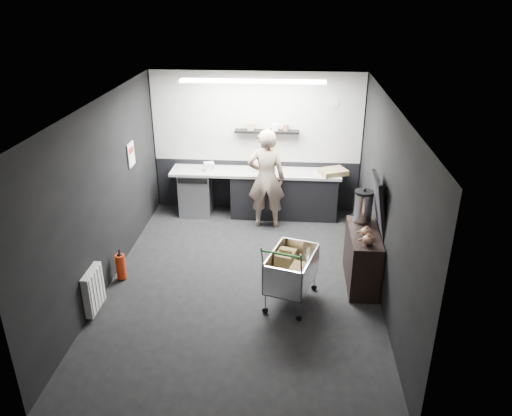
{
  "coord_description": "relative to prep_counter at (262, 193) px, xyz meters",
  "views": [
    {
      "loc": [
        0.69,
        -6.4,
        4.15
      ],
      "look_at": [
        0.17,
        0.4,
        1.05
      ],
      "focal_mm": 35.0,
      "sensor_mm": 36.0,
      "label": 1
    }
  ],
  "objects": [
    {
      "name": "floor",
      "position": [
        -0.14,
        -2.42,
        -0.46
      ],
      "size": [
        5.5,
        5.5,
        0.0
      ],
      "primitive_type": "plane",
      "color": "black",
      "rests_on": "ground"
    },
    {
      "name": "ceiling_strip",
      "position": [
        -0.14,
        -0.57,
        2.21
      ],
      "size": [
        2.4,
        0.2,
        0.04
      ],
      "primitive_type": "cube",
      "color": "white",
      "rests_on": "ceiling"
    },
    {
      "name": "person",
      "position": [
        0.1,
        -0.45,
        0.47
      ],
      "size": [
        0.68,
        0.45,
        1.85
      ],
      "primitive_type": "imported",
      "rotation": [
        0.0,
        0.0,
        3.16
      ],
      "color": "beige",
      "rests_on": "floor"
    },
    {
      "name": "wall_left",
      "position": [
        -2.14,
        -2.42,
        0.89
      ],
      "size": [
        0.0,
        5.5,
        5.5
      ],
      "primitive_type": "plane",
      "rotation": [
        1.57,
        0.0,
        1.57
      ],
      "color": "black",
      "rests_on": "floor"
    },
    {
      "name": "poster",
      "position": [
        -2.12,
        -1.12,
        1.09
      ],
      "size": [
        0.02,
        0.3,
        0.4
      ],
      "primitive_type": "cube",
      "color": "white",
      "rests_on": "wall_left"
    },
    {
      "name": "shopping_cart",
      "position": [
        0.59,
        -2.87,
        0.04
      ],
      "size": [
        0.81,
        1.09,
        1.04
      ],
      "color": "silver",
      "rests_on": "floor"
    },
    {
      "name": "prep_counter",
      "position": [
        0.0,
        0.0,
        0.0
      ],
      "size": [
        3.2,
        0.61,
        0.9
      ],
      "color": "black",
      "rests_on": "floor"
    },
    {
      "name": "pink_tub",
      "position": [
        -0.09,
        0.0,
        0.55
      ],
      "size": [
        0.21,
        0.21,
        0.21
      ],
      "primitive_type": "cylinder",
      "color": "silver",
      "rests_on": "prep_counter"
    },
    {
      "name": "fire_extinguisher",
      "position": [
        -1.99,
        -2.49,
        -0.22
      ],
      "size": [
        0.15,
        0.15,
        0.49
      ],
      "color": "red",
      "rests_on": "floor"
    },
    {
      "name": "wall_clock",
      "position": [
        1.26,
        0.3,
        1.69
      ],
      "size": [
        0.2,
        0.03,
        0.2
      ],
      "primitive_type": "cylinder",
      "rotation": [
        1.57,
        0.0,
        0.0
      ],
      "color": "silver",
      "rests_on": "wall_back"
    },
    {
      "name": "poster_red_band",
      "position": [
        -2.11,
        -1.12,
        1.16
      ],
      "size": [
        0.02,
        0.22,
        0.1
      ],
      "primitive_type": "cube",
      "color": "red",
      "rests_on": "poster"
    },
    {
      "name": "white_container",
      "position": [
        -1.01,
        -0.05,
        0.52
      ],
      "size": [
        0.22,
        0.2,
        0.16
      ],
      "primitive_type": "cube",
      "rotation": [
        0.0,
        0.0,
        0.33
      ],
      "color": "silver",
      "rests_on": "prep_counter"
    },
    {
      "name": "sideboard",
      "position": [
        1.64,
        -2.26,
        0.08
      ],
      "size": [
        0.48,
        1.13,
        1.69
      ],
      "color": "black",
      "rests_on": "floor"
    },
    {
      "name": "ceiling",
      "position": [
        -0.14,
        -2.42,
        2.24
      ],
      "size": [
        5.5,
        5.5,
        0.0
      ],
      "primitive_type": "plane",
      "rotation": [
        3.14,
        0.0,
        0.0
      ],
      "color": "silver",
      "rests_on": "wall_back"
    },
    {
      "name": "radiator",
      "position": [
        -2.08,
        -3.32,
        -0.11
      ],
      "size": [
        0.1,
        0.5,
        0.6
      ],
      "primitive_type": "cube",
      "color": "silver",
      "rests_on": "wall_left"
    },
    {
      "name": "floating_shelf",
      "position": [
        0.06,
        0.2,
        1.16
      ],
      "size": [
        1.2,
        0.22,
        0.04
      ],
      "primitive_type": "cube",
      "color": "black",
      "rests_on": "wall_back"
    },
    {
      "name": "wall_back",
      "position": [
        -0.14,
        0.33,
        0.89
      ],
      "size": [
        5.5,
        0.0,
        5.5
      ],
      "primitive_type": "plane",
      "rotation": [
        1.57,
        0.0,
        0.0
      ],
      "color": "black",
      "rests_on": "floor"
    },
    {
      "name": "wall_front",
      "position": [
        -0.14,
        -5.17,
        0.89
      ],
      "size": [
        5.5,
        0.0,
        5.5
      ],
      "primitive_type": "plane",
      "rotation": [
        -1.57,
        0.0,
        0.0
      ],
      "color": "black",
      "rests_on": "floor"
    },
    {
      "name": "kitchen_wall_panel",
      "position": [
        -0.14,
        0.31,
        1.39
      ],
      "size": [
        3.95,
        0.02,
        1.7
      ],
      "primitive_type": "cube",
      "color": "#BBBAB6",
      "rests_on": "wall_back"
    },
    {
      "name": "wall_right",
      "position": [
        1.86,
        -2.42,
        0.89
      ],
      "size": [
        0.0,
        5.5,
        5.5
      ],
      "primitive_type": "plane",
      "rotation": [
        1.57,
        0.0,
        -1.57
      ],
      "color": "black",
      "rests_on": "floor"
    },
    {
      "name": "dado_panel",
      "position": [
        -0.14,
        0.31,
        0.04
      ],
      "size": [
        3.95,
        0.02,
        1.0
      ],
      "primitive_type": "cube",
      "color": "black",
      "rests_on": "wall_back"
    },
    {
      "name": "cardboard_box",
      "position": [
        1.31,
        -0.05,
        0.49
      ],
      "size": [
        0.58,
        0.52,
        0.09
      ],
      "primitive_type": "cube",
      "rotation": [
        0.0,
        0.0,
        0.42
      ],
      "color": "olive",
      "rests_on": "prep_counter"
    }
  ]
}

